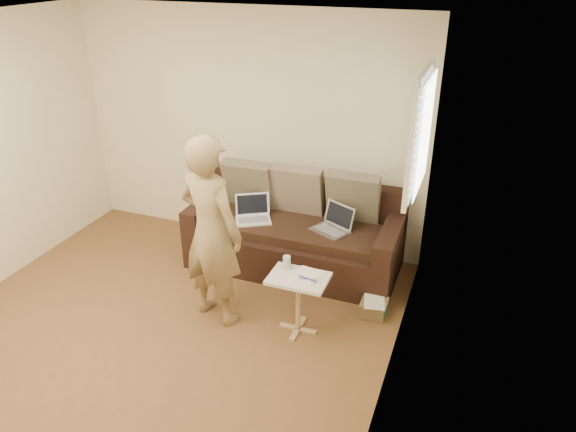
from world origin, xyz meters
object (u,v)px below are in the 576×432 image
object	(u,v)px
person	(211,231)
sofa	(295,230)
laptop_silver	(330,232)
laptop_white	(253,221)
side_table	(298,304)
drinking_glass	(287,262)
striped_box	(374,308)

from	to	relation	value
person	sofa	bearing A→B (deg)	-93.53
laptop_silver	laptop_white	distance (m)	0.82
sofa	side_table	distance (m)	1.12
laptop_white	drinking_glass	distance (m)	1.07
drinking_glass	striped_box	world-z (taller)	drinking_glass
laptop_silver	side_table	xyz separation A→B (m)	(0.01, -0.97, -0.24)
sofa	striped_box	size ratio (longest dim) A/B	9.14
person	drinking_glass	world-z (taller)	person
laptop_silver	striped_box	distance (m)	0.90
drinking_glass	laptop_white	bearing A→B (deg)	130.07
laptop_white	person	size ratio (longest dim) A/B	0.20
sofa	side_table	size ratio (longest dim) A/B	3.91
laptop_silver	person	world-z (taller)	person
drinking_glass	person	bearing A→B (deg)	-166.44
striped_box	person	bearing A→B (deg)	-159.35
laptop_white	person	xyz separation A→B (m)	(0.04, -0.97, 0.37)
sofa	drinking_glass	distance (m)	1.00
striped_box	laptop_silver	bearing A→B (deg)	139.61
drinking_glass	side_table	bearing A→B (deg)	-34.24
laptop_white	drinking_glass	xyz separation A→B (m)	(0.68, -0.81, 0.10)
person	side_table	size ratio (longest dim) A/B	3.16
laptop_white	side_table	xyz separation A→B (m)	(0.83, -0.91, -0.24)
sofa	laptop_silver	world-z (taller)	sofa
laptop_silver	side_table	world-z (taller)	laptop_silver
laptop_white	striped_box	xyz separation A→B (m)	(1.42, -0.45, -0.44)
laptop_silver	laptop_white	bearing A→B (deg)	-149.49
laptop_silver	drinking_glass	xyz separation A→B (m)	(-0.14, -0.87, 0.10)
person	striped_box	world-z (taller)	person
laptop_silver	striped_box	world-z (taller)	laptop_silver
laptop_white	person	world-z (taller)	person
sofa	laptop_silver	xyz separation A→B (m)	(0.40, -0.07, 0.10)
laptop_silver	person	size ratio (longest dim) A/B	0.21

